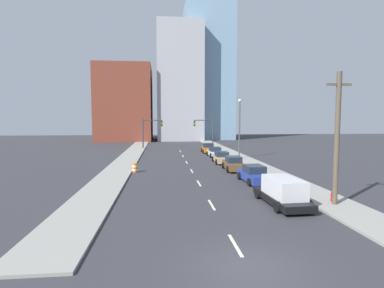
{
  "coord_description": "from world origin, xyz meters",
  "views": [
    {
      "loc": [
        -3.21,
        -10.61,
        5.55
      ],
      "look_at": [
        0.95,
        30.35,
        2.2
      ],
      "focal_mm": 28.0,
      "sensor_mm": 36.0,
      "label": 1
    }
  ],
  "objects_px": {
    "traffic_barrel": "(135,168)",
    "sedan_brown": "(233,164)",
    "traffic_signal_right": "(207,129)",
    "street_lamp": "(240,124)",
    "traffic_signal_left": "(149,129)",
    "utility_pole_right_near": "(337,138)",
    "box_truck_black": "(283,192)",
    "fire_hydrant": "(333,197)",
    "sedan_blue": "(254,175)",
    "sedan_orange": "(208,148)",
    "sedan_white": "(215,152)",
    "sedan_tan": "(222,158)"
  },
  "relations": [
    {
      "from": "utility_pole_right_near",
      "to": "sedan_tan",
      "type": "distance_m",
      "value": 20.5
    },
    {
      "from": "sedan_white",
      "to": "traffic_barrel",
      "type": "bearing_deg",
      "value": -133.21
    },
    {
      "from": "sedan_brown",
      "to": "box_truck_black",
      "type": "bearing_deg",
      "value": -88.42
    },
    {
      "from": "street_lamp",
      "to": "sedan_white",
      "type": "xyz_separation_m",
      "value": [
        -3.02,
        2.67,
        -4.23
      ]
    },
    {
      "from": "box_truck_black",
      "to": "sedan_white",
      "type": "bearing_deg",
      "value": 87.32
    },
    {
      "from": "traffic_barrel",
      "to": "sedan_brown",
      "type": "relative_size",
      "value": 0.21
    },
    {
      "from": "traffic_barrel",
      "to": "fire_hydrant",
      "type": "relative_size",
      "value": 1.14
    },
    {
      "from": "fire_hydrant",
      "to": "sedan_orange",
      "type": "height_order",
      "value": "sedan_orange"
    },
    {
      "from": "traffic_barrel",
      "to": "sedan_orange",
      "type": "distance_m",
      "value": 21.15
    },
    {
      "from": "traffic_signal_left",
      "to": "traffic_barrel",
      "type": "xyz_separation_m",
      "value": [
        -0.37,
        -26.43,
        -3.3
      ]
    },
    {
      "from": "sedan_blue",
      "to": "traffic_signal_right",
      "type": "bearing_deg",
      "value": 86.41
    },
    {
      "from": "street_lamp",
      "to": "sedan_white",
      "type": "relative_size",
      "value": 1.95
    },
    {
      "from": "traffic_signal_right",
      "to": "sedan_brown",
      "type": "xyz_separation_m",
      "value": [
        -1.07,
        -26.23,
        -3.07
      ]
    },
    {
      "from": "traffic_signal_left",
      "to": "traffic_signal_right",
      "type": "height_order",
      "value": "same"
    },
    {
      "from": "traffic_signal_right",
      "to": "street_lamp",
      "type": "bearing_deg",
      "value": -82.94
    },
    {
      "from": "sedan_brown",
      "to": "traffic_signal_right",
      "type": "bearing_deg",
      "value": 89.35
    },
    {
      "from": "street_lamp",
      "to": "box_truck_black",
      "type": "bearing_deg",
      "value": -97.82
    },
    {
      "from": "sedan_brown",
      "to": "sedan_white",
      "type": "xyz_separation_m",
      "value": [
        0.12,
        12.21,
        -0.04
      ]
    },
    {
      "from": "sedan_tan",
      "to": "sedan_white",
      "type": "height_order",
      "value": "sedan_tan"
    },
    {
      "from": "traffic_barrel",
      "to": "sedan_brown",
      "type": "bearing_deg",
      "value": 1.1
    },
    {
      "from": "street_lamp",
      "to": "sedan_tan",
      "type": "distance_m",
      "value": 6.56
    },
    {
      "from": "sedan_blue",
      "to": "street_lamp",
      "type": "bearing_deg",
      "value": 77.67
    },
    {
      "from": "utility_pole_right_near",
      "to": "sedan_brown",
      "type": "height_order",
      "value": "utility_pole_right_near"
    },
    {
      "from": "traffic_signal_right",
      "to": "box_truck_black",
      "type": "bearing_deg",
      "value": -91.58
    },
    {
      "from": "traffic_signal_left",
      "to": "sedan_white",
      "type": "height_order",
      "value": "traffic_signal_left"
    },
    {
      "from": "fire_hydrant",
      "to": "box_truck_black",
      "type": "distance_m",
      "value": 3.49
    },
    {
      "from": "utility_pole_right_near",
      "to": "traffic_signal_right",
      "type": "bearing_deg",
      "value": 92.99
    },
    {
      "from": "sedan_blue",
      "to": "sedan_orange",
      "type": "xyz_separation_m",
      "value": [
        -0.31,
        24.45,
        0.01
      ]
    },
    {
      "from": "utility_pole_right_near",
      "to": "street_lamp",
      "type": "distance_m",
      "value": 23.66
    },
    {
      "from": "street_lamp",
      "to": "fire_hydrant",
      "type": "height_order",
      "value": "street_lamp"
    },
    {
      "from": "utility_pole_right_near",
      "to": "fire_hydrant",
      "type": "bearing_deg",
      "value": 67.95
    },
    {
      "from": "sedan_blue",
      "to": "sedan_brown",
      "type": "distance_m",
      "value": 6.4
    },
    {
      "from": "traffic_signal_left",
      "to": "sedan_brown",
      "type": "distance_m",
      "value": 28.34
    },
    {
      "from": "street_lamp",
      "to": "sedan_blue",
      "type": "bearing_deg",
      "value": -100.08
    },
    {
      "from": "street_lamp",
      "to": "sedan_orange",
      "type": "relative_size",
      "value": 1.87
    },
    {
      "from": "utility_pole_right_near",
      "to": "street_lamp",
      "type": "height_order",
      "value": "utility_pole_right_near"
    },
    {
      "from": "sedan_blue",
      "to": "sedan_white",
      "type": "relative_size",
      "value": 1.08
    },
    {
      "from": "street_lamp",
      "to": "sedan_white",
      "type": "bearing_deg",
      "value": 138.47
    },
    {
      "from": "traffic_signal_left",
      "to": "utility_pole_right_near",
      "type": "bearing_deg",
      "value": -71.51
    },
    {
      "from": "traffic_signal_right",
      "to": "sedan_orange",
      "type": "height_order",
      "value": "traffic_signal_right"
    },
    {
      "from": "traffic_barrel",
      "to": "fire_hydrant",
      "type": "bearing_deg",
      "value": -43.29
    },
    {
      "from": "traffic_signal_right",
      "to": "street_lamp",
      "type": "xyz_separation_m",
      "value": [
        2.07,
        -16.69,
        1.11
      ]
    },
    {
      "from": "fire_hydrant",
      "to": "sedan_tan",
      "type": "distance_m",
      "value": 19.59
    },
    {
      "from": "sedan_brown",
      "to": "fire_hydrant",
      "type": "bearing_deg",
      "value": -74.02
    },
    {
      "from": "traffic_barrel",
      "to": "sedan_tan",
      "type": "height_order",
      "value": "sedan_tan"
    },
    {
      "from": "traffic_signal_left",
      "to": "traffic_barrel",
      "type": "bearing_deg",
      "value": -90.79
    },
    {
      "from": "fire_hydrant",
      "to": "traffic_barrel",
      "type": "bearing_deg",
      "value": 136.71
    },
    {
      "from": "street_lamp",
      "to": "box_truck_black",
      "type": "xyz_separation_m",
      "value": [
        -3.17,
        -23.06,
        -4.02
      ]
    },
    {
      "from": "traffic_signal_right",
      "to": "sedan_orange",
      "type": "distance_m",
      "value": 8.8
    },
    {
      "from": "traffic_barrel",
      "to": "sedan_orange",
      "type": "xyz_separation_m",
      "value": [
        10.67,
        18.25,
        0.23
      ]
    }
  ]
}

